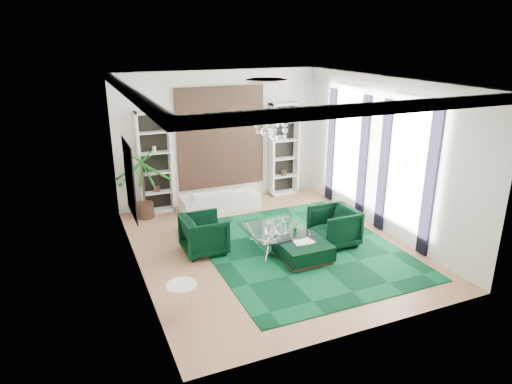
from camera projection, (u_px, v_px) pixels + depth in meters
name	position (u px, v px, depth m)	size (l,w,h in m)	color
floor	(271.00, 247.00, 10.66)	(6.00, 7.00, 0.02)	tan
ceiling	(273.00, 80.00, 9.41)	(6.00, 7.00, 0.02)	white
wall_back	(220.00, 137.00, 13.09)	(6.00, 0.02, 3.80)	silver
wall_front	(368.00, 227.00, 6.98)	(6.00, 0.02, 3.80)	silver
wall_left	(133.00, 185.00, 8.92)	(0.02, 7.00, 3.80)	silver
wall_right	(383.00, 155.00, 11.15)	(0.02, 7.00, 3.80)	silver
crown_molding	(273.00, 85.00, 9.45)	(6.00, 7.00, 0.18)	white
ceiling_medallion	(267.00, 80.00, 9.68)	(0.90, 0.90, 0.05)	white
tapestry	(221.00, 138.00, 13.04)	(2.50, 0.06, 2.80)	black
shelving_left	(155.00, 163.00, 12.35)	(0.90, 0.38, 2.80)	white
shelving_right	(284.00, 149.00, 13.80)	(0.90, 0.38, 2.80)	white
painting	(130.00, 179.00, 9.47)	(0.04, 1.30, 1.60)	black
window_near	(408.00, 164.00, 10.36)	(0.03, 1.10, 2.90)	white
curtain_near_a	(430.00, 185.00, 9.75)	(0.07, 0.30, 3.25)	black
curtain_near_b	(384.00, 166.00, 11.11)	(0.07, 0.30, 3.25)	black
window_far	(348.00, 143.00, 12.45)	(0.03, 1.10, 2.90)	white
curtain_far_a	(363.00, 158.00, 11.84)	(0.07, 0.30, 3.25)	black
curtain_far_b	(331.00, 146.00, 13.19)	(0.07, 0.30, 3.25)	black
rug	(301.00, 248.00, 10.55)	(4.20, 5.00, 0.02)	black
sofa	(219.00, 199.00, 12.85)	(2.18, 0.85, 0.64)	silver
armchair_left	(204.00, 234.00, 10.25)	(0.94, 0.97, 0.88)	black
armchair_right	(334.00, 226.00, 10.65)	(0.96, 0.99, 0.90)	black
coffee_table	(277.00, 238.00, 10.56)	(1.32, 1.32, 0.45)	white
ottoman_side	(199.00, 227.00, 11.30)	(0.84, 0.84, 0.37)	black
ottoman_front	(303.00, 251.00, 9.99)	(1.04, 1.04, 0.42)	black
book	(303.00, 242.00, 9.91)	(0.44, 0.29, 0.03)	white
side_table	(182.00, 298.00, 8.11)	(0.54, 0.54, 0.52)	white
palm	(142.00, 173.00, 11.95)	(1.57, 1.57, 2.52)	#1D681F
chandelier	(274.00, 124.00, 9.93)	(0.87, 0.87, 0.78)	white
table_plant	(296.00, 227.00, 10.33)	(0.13, 0.10, 0.23)	#1D681F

